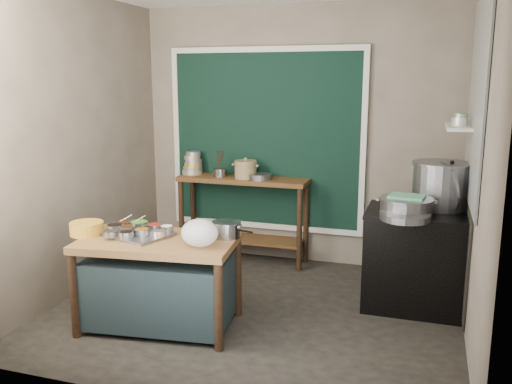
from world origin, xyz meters
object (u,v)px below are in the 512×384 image
(utensil_cup, at_px, (220,173))
(condiment_tray, at_px, (136,234))
(prep_table, at_px, (159,283))
(stove_block, at_px, (417,261))
(stock_pot, at_px, (441,185))
(yellow_basin, at_px, (87,228))
(saucepan, at_px, (227,229))
(ceramic_crock, at_px, (246,170))
(steamer, at_px, (406,207))
(back_counter, at_px, (243,219))

(utensil_cup, bearing_deg, condiment_tray, -91.84)
(prep_table, relative_size, stove_block, 1.39)
(utensil_cup, bearing_deg, stock_pot, -12.55)
(yellow_basin, xyz_separation_m, saucepan, (1.13, 0.28, 0.01))
(ceramic_crock, relative_size, steamer, 0.55)
(yellow_basin, xyz_separation_m, steamer, (2.50, 0.95, 0.15))
(back_counter, bearing_deg, stove_block, -21.02)
(prep_table, bearing_deg, stove_block, 21.29)
(prep_table, xyz_separation_m, utensil_cup, (-0.16, 1.77, 0.62))
(back_counter, distance_m, stove_block, 2.04)
(condiment_tray, bearing_deg, steamer, 22.03)
(saucepan, xyz_separation_m, utensil_cup, (-0.67, 1.55, 0.18))
(prep_table, height_order, saucepan, saucepan)
(utensil_cup, distance_m, steamer, 2.23)
(saucepan, distance_m, stock_pot, 1.97)
(back_counter, distance_m, utensil_cup, 0.58)
(stove_block, distance_m, steamer, 0.58)
(yellow_basin, distance_m, steamer, 2.68)
(back_counter, xyz_separation_m, steamer, (1.78, -0.92, 0.48))
(prep_table, bearing_deg, condiment_tray, 163.98)
(condiment_tray, xyz_separation_m, stock_pot, (2.38, 1.22, 0.33))
(back_counter, height_order, stock_pot, stock_pot)
(back_counter, xyz_separation_m, condiment_tray, (-0.32, -1.77, 0.29))
(ceramic_crock, height_order, stock_pot, stock_pot)
(utensil_cup, relative_size, ceramic_crock, 0.60)
(back_counter, bearing_deg, condiment_tray, -100.11)
(utensil_cup, bearing_deg, prep_table, -84.85)
(prep_table, bearing_deg, yellow_basin, 178.97)
(back_counter, height_order, yellow_basin, back_counter)
(yellow_basin, height_order, utensil_cup, utensil_cup)
(prep_table, bearing_deg, back_counter, 79.85)
(prep_table, distance_m, saucepan, 0.71)
(back_counter, xyz_separation_m, stove_block, (1.90, -0.73, -0.05))
(utensil_cup, distance_m, ceramic_crock, 0.30)
(prep_table, distance_m, ceramic_crock, 1.90)
(prep_table, xyz_separation_m, condiment_tray, (-0.22, 0.03, 0.39))
(condiment_tray, relative_size, stock_pot, 1.02)
(condiment_tray, bearing_deg, stove_block, 25.17)
(steamer, bearing_deg, stock_pot, 53.65)
(stove_block, relative_size, steamer, 1.93)
(saucepan, bearing_deg, steamer, 41.58)
(stove_block, xyz_separation_m, utensil_cup, (-2.16, 0.70, 0.57))
(yellow_basin, bearing_deg, stove_block, 23.52)
(ceramic_crock, bearing_deg, stove_block, -20.64)
(stove_block, relative_size, condiment_tray, 1.66)
(saucepan, relative_size, steamer, 0.51)
(prep_table, height_order, steamer, steamer)
(back_counter, bearing_deg, yellow_basin, -111.05)
(prep_table, distance_m, stock_pot, 2.60)
(utensil_cup, bearing_deg, back_counter, 7.00)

